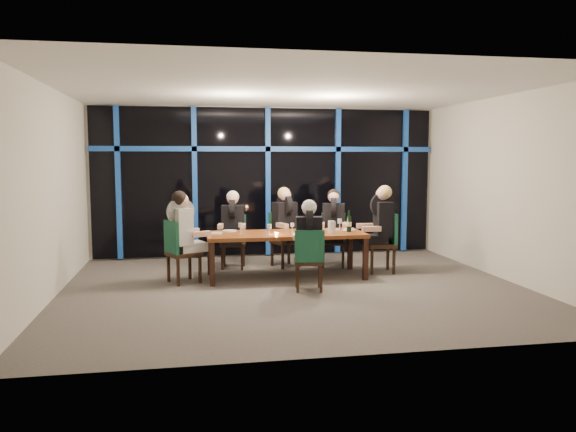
{
  "coord_description": "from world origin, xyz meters",
  "views": [
    {
      "loc": [
        -1.6,
        -8.28,
        2.0
      ],
      "look_at": [
        0.0,
        0.6,
        1.05
      ],
      "focal_mm": 35.0,
      "sensor_mm": 36.0,
      "label": 1
    }
  ],
  "objects_px": {
    "diner_far_left": "(233,218)",
    "diner_end_right": "(381,216)",
    "diner_near_mid": "(309,231)",
    "chair_near_mid": "(309,257)",
    "wine_bottle": "(349,224)",
    "dining_table": "(286,237)",
    "diner_far_mid": "(286,215)",
    "chair_end_left": "(179,248)",
    "chair_far_left": "(233,238)",
    "diner_end_left": "(183,223)",
    "chair_end_right": "(386,239)",
    "chair_far_right": "(333,237)",
    "diner_far_right": "(333,216)",
    "water_pitcher": "(331,227)",
    "chair_far_mid": "(283,236)"
  },
  "relations": [
    {
      "from": "chair_near_mid",
      "to": "diner_end_right",
      "type": "xyz_separation_m",
      "value": [
        1.52,
        1.15,
        0.46
      ]
    },
    {
      "from": "chair_far_mid",
      "to": "chair_far_left",
      "type": "bearing_deg",
      "value": 157.42
    },
    {
      "from": "chair_far_right",
      "to": "diner_end_right",
      "type": "bearing_deg",
      "value": -33.53
    },
    {
      "from": "chair_far_right",
      "to": "chair_end_right",
      "type": "height_order",
      "value": "chair_end_right"
    },
    {
      "from": "chair_end_right",
      "to": "diner_end_left",
      "type": "relative_size",
      "value": 1.06
    },
    {
      "from": "dining_table",
      "to": "chair_end_left",
      "type": "height_order",
      "value": "chair_end_left"
    },
    {
      "from": "chair_far_right",
      "to": "diner_far_right",
      "type": "distance_m",
      "value": 0.39
    },
    {
      "from": "dining_table",
      "to": "diner_far_mid",
      "type": "relative_size",
      "value": 2.7
    },
    {
      "from": "diner_far_left",
      "to": "wine_bottle",
      "type": "xyz_separation_m",
      "value": [
        1.87,
        -1.01,
        -0.02
      ]
    },
    {
      "from": "diner_end_left",
      "to": "water_pitcher",
      "type": "bearing_deg",
      "value": -116.52
    },
    {
      "from": "chair_near_mid",
      "to": "diner_end_right",
      "type": "bearing_deg",
      "value": -134.16
    },
    {
      "from": "chair_end_left",
      "to": "diner_end_left",
      "type": "distance_m",
      "value": 0.41
    },
    {
      "from": "chair_end_right",
      "to": "wine_bottle",
      "type": "height_order",
      "value": "wine_bottle"
    },
    {
      "from": "dining_table",
      "to": "chair_end_right",
      "type": "bearing_deg",
      "value": 3.32
    },
    {
      "from": "chair_near_mid",
      "to": "water_pitcher",
      "type": "height_order",
      "value": "water_pitcher"
    },
    {
      "from": "chair_end_right",
      "to": "diner_end_left",
      "type": "height_order",
      "value": "diner_end_left"
    },
    {
      "from": "diner_end_right",
      "to": "wine_bottle",
      "type": "height_order",
      "value": "diner_end_right"
    },
    {
      "from": "chair_far_left",
      "to": "diner_near_mid",
      "type": "distance_m",
      "value": 2.22
    },
    {
      "from": "diner_far_left",
      "to": "diner_end_right",
      "type": "distance_m",
      "value": 2.63
    },
    {
      "from": "diner_end_left",
      "to": "wine_bottle",
      "type": "relative_size",
      "value": 2.65
    },
    {
      "from": "wine_bottle",
      "to": "diner_near_mid",
      "type": "bearing_deg",
      "value": -135.1
    },
    {
      "from": "diner_end_right",
      "to": "chair_far_mid",
      "type": "bearing_deg",
      "value": -115.08
    },
    {
      "from": "water_pitcher",
      "to": "chair_far_mid",
      "type": "bearing_deg",
      "value": 121.52
    },
    {
      "from": "chair_end_right",
      "to": "diner_end_right",
      "type": "relative_size",
      "value": 1.03
    },
    {
      "from": "diner_far_left",
      "to": "diner_far_right",
      "type": "xyz_separation_m",
      "value": [
        1.82,
        -0.16,
        0.01
      ]
    },
    {
      "from": "diner_end_left",
      "to": "diner_near_mid",
      "type": "bearing_deg",
      "value": -139.42
    },
    {
      "from": "diner_far_mid",
      "to": "diner_end_left",
      "type": "height_order",
      "value": "diner_end_left"
    },
    {
      "from": "chair_near_mid",
      "to": "diner_near_mid",
      "type": "height_order",
      "value": "diner_near_mid"
    },
    {
      "from": "chair_end_left",
      "to": "chair_far_left",
      "type": "bearing_deg",
      "value": -64.61
    },
    {
      "from": "diner_near_mid",
      "to": "wine_bottle",
      "type": "distance_m",
      "value": 1.24
    },
    {
      "from": "chair_far_left",
      "to": "chair_end_right",
      "type": "distance_m",
      "value": 2.72
    },
    {
      "from": "chair_near_mid",
      "to": "wine_bottle",
      "type": "xyz_separation_m",
      "value": [
        0.89,
        0.95,
        0.37
      ]
    },
    {
      "from": "diner_far_right",
      "to": "chair_far_right",
      "type": "bearing_deg",
      "value": 90.0
    },
    {
      "from": "dining_table",
      "to": "chair_end_left",
      "type": "bearing_deg",
      "value": -175.12
    },
    {
      "from": "chair_far_right",
      "to": "chair_near_mid",
      "type": "xyz_separation_m",
      "value": [
        -0.87,
        -1.88,
        -0.02
      ]
    },
    {
      "from": "chair_near_mid",
      "to": "diner_far_right",
      "type": "height_order",
      "value": "diner_far_right"
    },
    {
      "from": "chair_far_right",
      "to": "diner_far_left",
      "type": "height_order",
      "value": "diner_far_left"
    },
    {
      "from": "diner_near_mid",
      "to": "chair_near_mid",
      "type": "bearing_deg",
      "value": 90.0
    },
    {
      "from": "diner_end_right",
      "to": "diner_near_mid",
      "type": "height_order",
      "value": "diner_end_right"
    },
    {
      "from": "diner_far_left",
      "to": "diner_far_mid",
      "type": "bearing_deg",
      "value": 9.69
    },
    {
      "from": "diner_end_left",
      "to": "diner_near_mid",
      "type": "height_order",
      "value": "diner_end_left"
    },
    {
      "from": "diner_end_left",
      "to": "chair_far_right",
      "type": "bearing_deg",
      "value": -95.42
    },
    {
      "from": "chair_far_right",
      "to": "chair_end_right",
      "type": "distance_m",
      "value": 1.05
    },
    {
      "from": "dining_table",
      "to": "chair_end_left",
      "type": "xyz_separation_m",
      "value": [
        -1.75,
        -0.15,
        -0.12
      ]
    },
    {
      "from": "chair_end_right",
      "to": "diner_far_left",
      "type": "distance_m",
      "value": 2.73
    },
    {
      "from": "chair_far_right",
      "to": "diner_near_mid",
      "type": "relative_size",
      "value": 1.06
    },
    {
      "from": "chair_near_mid",
      "to": "chair_far_left",
      "type": "bearing_deg",
      "value": -56.09
    },
    {
      "from": "diner_far_right",
      "to": "chair_near_mid",
      "type": "bearing_deg",
      "value": -100.33
    },
    {
      "from": "diner_end_right",
      "to": "diner_far_left",
      "type": "bearing_deg",
      "value": -103.49
    },
    {
      "from": "chair_end_right",
      "to": "chair_end_left",
      "type": "bearing_deg",
      "value": -81.29
    }
  ]
}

